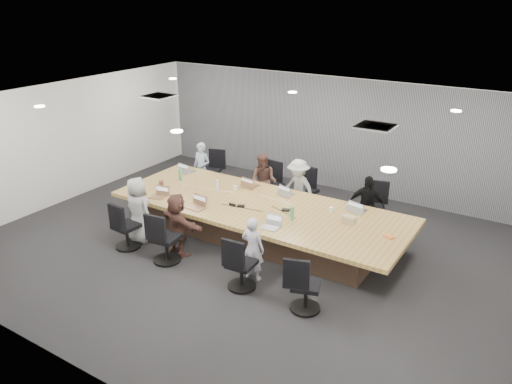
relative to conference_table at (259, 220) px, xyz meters
The scene contains 40 objects.
floor 0.64m from the conference_table, 90.00° to the right, with size 10.00×8.00×0.00m, color #242326.
ceiling 2.45m from the conference_table, 90.00° to the right, with size 10.00×8.00×0.00m, color white.
wall_back 3.64m from the conference_table, 90.00° to the left, with size 10.00×2.80×0.00m, color silver.
wall_front 4.61m from the conference_table, 90.00° to the right, with size 10.00×2.80×0.00m, color silver.
wall_left 5.12m from the conference_table, behind, with size 8.00×2.80×0.00m, color silver.
curtain 3.56m from the conference_table, 90.00° to the left, with size 9.80×0.04×2.80m, color slate.
conference_table is the anchor object (origin of this frame).
chair_0 3.01m from the conference_table, 145.66° to the left, with size 0.54×0.54×0.80m, color black, non-canonical shape.
chair_1 1.84m from the conference_table, 112.51° to the left, with size 0.52×0.52×0.77m, color black, non-canonical shape.
chair_2 1.71m from the conference_table, 84.10° to the left, with size 0.56×0.56×0.83m, color black, non-canonical shape.
chair_3 2.44m from the conference_table, 44.27° to the left, with size 0.53×0.53×0.79m, color black, non-canonical shape.
chair_4 2.60m from the conference_table, 139.17° to the right, with size 0.51×0.51×0.76m, color black, non-canonical shape.
chair_5 1.95m from the conference_table, 119.29° to the right, with size 0.55×0.55×0.81m, color black, non-canonical shape.
chair_6 1.85m from the conference_table, 67.02° to the right, with size 0.51×0.51×0.76m, color black, non-canonical shape.
chair_7 2.57m from the conference_table, 41.45° to the right, with size 0.51×0.51×0.75m, color black, non-canonical shape.
person_0 2.84m from the conference_table, 151.52° to the left, with size 0.47×0.31×1.29m, color #9FB2C8.
laptop_0 2.64m from the conference_table, 162.18° to the left, with size 0.35×0.24×0.02m, color #B2B2B7.
person_1 1.54m from the conference_table, 117.56° to the left, with size 0.64×0.50×1.31m, color #4E332B.
laptop_1 1.12m from the conference_table, 131.37° to the left, with size 0.35×0.24×0.02m, color #8C6647.
person_2 1.39m from the conference_table, 82.59° to the left, with size 0.86×0.50×1.34m, color #A0A0A0.
laptop_2 0.89m from the conference_table, 77.62° to the left, with size 0.32×0.22×0.02m, color #B2B2B7.
person_3 2.22m from the conference_table, 37.75° to the left, with size 0.74×0.31×1.27m, color black.
laptop_3 1.95m from the conference_table, 24.65° to the left, with size 0.35×0.24×0.02m, color #B2B2B7.
person_4 2.40m from the conference_table, 145.55° to the right, with size 0.66×0.43×1.34m, color #A5A5A5.
laptop_4 2.15m from the conference_table, 157.87° to the right, with size 0.30×0.21×0.02m, color #8C6647.
person_5 1.67m from the conference_table, 125.24° to the right, with size 1.14×0.36×1.23m, color brown.
laptop_5 1.29m from the conference_table, 140.01° to the right, with size 0.36×0.24×0.02m, color #8C6647.
person_6 1.54m from the conference_table, 61.90° to the right, with size 0.42×0.28×1.16m, color silver.
laptop_6 1.13m from the conference_table, 47.98° to the right, with size 0.30×0.21×0.02m, color #B2B2B7.
bottle_green_left 2.29m from the conference_table, behind, with size 0.07×0.07×0.26m, color #44945A.
bottle_green_right 1.05m from the conference_table, 17.00° to the right, with size 0.07×0.07×0.26m, color #44945A.
bottle_clear 1.26m from the conference_table, behind, with size 0.07×0.07×0.23m, color silver.
cup_white_far 1.01m from the conference_table, 154.69° to the left, with size 0.08×0.08×0.10m, color white.
cup_white_near 1.49m from the conference_table, 17.88° to the left, with size 0.08×0.08×0.10m, color white.
mug_brown 2.40m from the conference_table, behind, with size 0.10×0.10×0.12m, color brown.
mic_left 0.51m from the conference_table, 133.26° to the right, with size 0.15×0.10×0.03m, color black.
mic_right 0.69m from the conference_table, ahead, with size 0.15×0.10×0.03m, color black.
stapler 0.64m from the conference_table, 141.64° to the right, with size 0.14×0.04×0.05m, color black.
canvas_bag 1.89m from the conference_table, ahead, with size 0.24×0.15×0.13m, color tan.
snack_packet 2.67m from the conference_table, ahead, with size 0.16×0.11×0.04m, color orange.
Camera 1 is at (4.79, -7.23, 4.69)m, focal length 35.00 mm.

